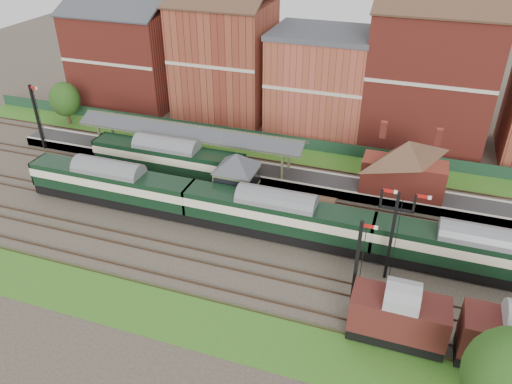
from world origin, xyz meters
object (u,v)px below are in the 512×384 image
(platform_railcar, at_px, (168,159))
(goods_van_a, at_px, (398,316))
(signal_box, at_px, (237,180))
(dmu_train, at_px, (276,215))
(semaphore_bracket, at_px, (393,231))

(platform_railcar, distance_m, goods_van_a, 29.91)
(signal_box, relative_size, goods_van_a, 0.92)
(dmu_train, bearing_deg, signal_box, 146.68)
(semaphore_bracket, bearing_deg, signal_box, 159.08)
(semaphore_bracket, bearing_deg, dmu_train, 166.09)
(signal_box, distance_m, dmu_train, 5.98)
(signal_box, xyz_separation_m, goods_van_a, (16.39, -12.25, -0.96))
(dmu_train, bearing_deg, platform_railcar, 155.31)
(signal_box, distance_m, goods_van_a, 20.48)
(platform_railcar, height_order, goods_van_a, goods_van_a)
(dmu_train, relative_size, platform_railcar, 3.00)
(dmu_train, relative_size, goods_van_a, 7.84)
(semaphore_bracket, xyz_separation_m, goods_van_a, (1.35, -6.50, -2.40))
(dmu_train, height_order, goods_van_a, goods_van_a)
(signal_box, xyz_separation_m, dmu_train, (4.94, -3.25, -0.89))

